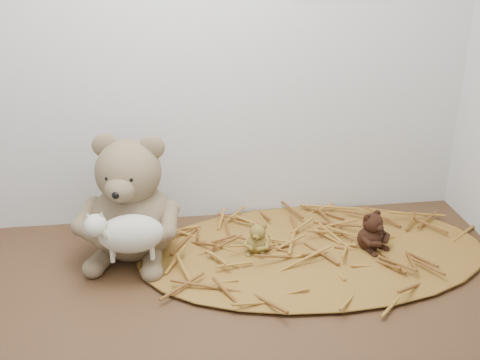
{
  "coord_description": "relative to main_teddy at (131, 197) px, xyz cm",
  "views": [
    {
      "loc": [
        -5.53,
        -90.64,
        62.13
      ],
      "look_at": [
        7.51,
        4.51,
        19.63
      ],
      "focal_mm": 45.0,
      "sensor_mm": 36.0,
      "label": 1
    }
  ],
  "objects": [
    {
      "name": "alcove_shell",
      "position": [
        12.08,
        -6.03,
        32.42
      ],
      "size": [
        120.4,
        60.2,
        90.4
      ],
      "color": "#3D2815",
      "rests_on": "ground"
    },
    {
      "name": "straw_bed",
      "position": [
        35.17,
        -5.06,
        -11.9
      ],
      "size": [
        69.85,
        40.56,
        1.35
      ],
      "primitive_type": "ellipsoid",
      "color": "brown",
      "rests_on": "shelf_floor"
    },
    {
      "name": "main_teddy",
      "position": [
        0.0,
        0.0,
        0.0
      ],
      "size": [
        25.11,
        25.9,
        25.16
      ],
      "primitive_type": null,
      "rotation": [
        0.0,
        0.0,
        -0.26
      ],
      "color": "#7C6B4C",
      "rests_on": "shelf_floor"
    },
    {
      "name": "toy_lamb",
      "position": [
        0.0,
        -9.02,
        -3.01
      ],
      "size": [
        15.42,
        9.41,
        9.96
      ],
      "primitive_type": null,
      "color": "beige",
      "rests_on": "main_teddy"
    },
    {
      "name": "mini_teddy_tan",
      "position": [
        23.94,
        -4.3,
        -8.01
      ],
      "size": [
        6.89,
        7.04,
        6.43
      ],
      "primitive_type": null,
      "rotation": [
        0.0,
        0.0,
        -0.39
      ],
      "color": "olive",
      "rests_on": "straw_bed"
    },
    {
      "name": "mini_teddy_brown",
      "position": [
        46.39,
        -5.83,
        -7.19
      ],
      "size": [
        9.07,
        9.2,
        8.07
      ],
      "primitive_type": null,
      "rotation": [
        0.0,
        0.0,
        0.52
      ],
      "color": "black",
      "rests_on": "straw_bed"
    }
  ]
}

